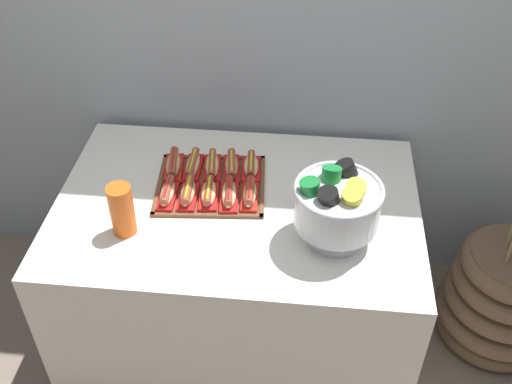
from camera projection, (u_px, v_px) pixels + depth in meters
The scene contains 17 objects.
ground_plane at pixel (240, 329), 2.70m from camera, with size 10.00×10.00×0.00m, color #7A6B5B.
back_wall at pixel (252, 0), 2.28m from camera, with size 6.00×0.10×2.60m, color #9EA8B2.
buffet_table at pixel (239, 269), 2.45m from camera, with size 1.33×0.91×0.75m.
floor_vase at pixel (502, 296), 2.55m from camera, with size 0.52×0.52×1.06m.
serving_tray at pixel (211, 185), 2.29m from camera, with size 0.43×0.39×0.01m.
hot_dog_0 at pixel (168, 193), 2.21m from camera, with size 0.06×0.17×0.06m.
hot_dog_1 at pixel (188, 193), 2.20m from camera, with size 0.07×0.17×0.06m.
hot_dog_2 at pixel (209, 194), 2.20m from camera, with size 0.08×0.17×0.06m.
hot_dog_3 at pixel (229, 194), 2.20m from camera, with size 0.08×0.18×0.06m.
hot_dog_4 at pixel (250, 194), 2.20m from camera, with size 0.07×0.17×0.06m.
hot_dog_5 at pixel (173, 165), 2.33m from camera, with size 0.09×0.19×0.06m.
hot_dog_6 at pixel (193, 166), 2.33m from camera, with size 0.06×0.18×0.06m.
hot_dog_7 at pixel (212, 166), 2.33m from camera, with size 0.09×0.18×0.06m.
hot_dog_8 at pixel (232, 166), 2.33m from camera, with size 0.08×0.18×0.06m.
hot_dog_9 at pixel (251, 167), 2.33m from camera, with size 0.08×0.16×0.06m.
punch_bowl at pixel (337, 204), 1.97m from camera, with size 0.29×0.29×0.27m.
cup_stack at pixel (122, 210), 2.04m from camera, with size 0.08×0.08×0.19m.
Camera 1 is at (0.24, -1.66, 2.21)m, focal length 42.44 mm.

